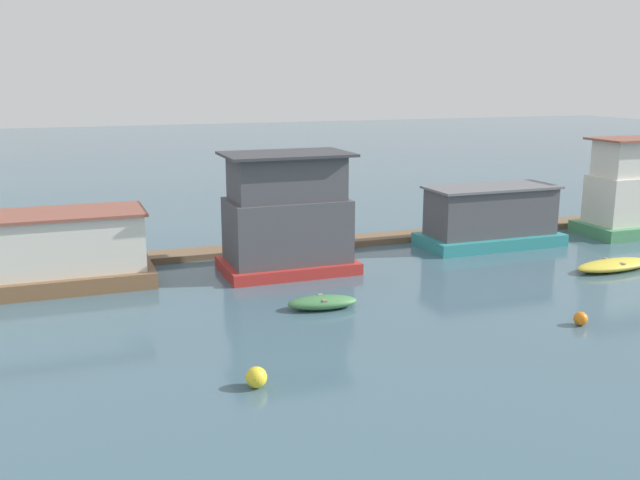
{
  "coord_description": "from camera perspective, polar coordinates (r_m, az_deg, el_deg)",
  "views": [
    {
      "loc": [
        -10.67,
        -29.92,
        8.51
      ],
      "look_at": [
        0.0,
        -1.0,
        1.4
      ],
      "focal_mm": 40.0,
      "sensor_mm": 36.0,
      "label": 1
    }
  ],
  "objects": [
    {
      "name": "houseboat_green",
      "position": [
        42.84,
        24.13,
        3.6
      ],
      "size": [
        6.31,
        3.37,
        5.27
      ],
      "color": "#4C9360",
      "rests_on": "ground_plane"
    },
    {
      "name": "houseboat_teal",
      "position": [
        37.44,
        13.48,
        1.73
      ],
      "size": [
        7.26,
        3.33,
        3.07
      ],
      "color": "teal",
      "rests_on": "ground_plane"
    },
    {
      "name": "houseboat_brown",
      "position": [
        31.25,
        -19.6,
        -0.81
      ],
      "size": [
        6.82,
        3.84,
        3.1
      ],
      "color": "brown",
      "rests_on": "ground_plane"
    },
    {
      "name": "dock_walkway",
      "position": [
        35.91,
        -2.39,
        -0.49
      ],
      "size": [
        51.0,
        1.66,
        0.3
      ],
      "primitive_type": "cube",
      "color": "brown",
      "rests_on": "ground_plane"
    },
    {
      "name": "dinghy_yellow",
      "position": [
        34.58,
        22.46,
        -1.86
      ],
      "size": [
        4.17,
        1.62,
        0.48
      ],
      "color": "yellow",
      "rests_on": "ground_plane"
    },
    {
      "name": "buoy_orange",
      "position": [
        26.63,
        20.13,
        -5.93
      ],
      "size": [
        0.48,
        0.48,
        0.48
      ],
      "primitive_type": "sphere",
      "color": "orange",
      "rests_on": "ground_plane"
    },
    {
      "name": "buoy_yellow",
      "position": [
        20.32,
        -5.11,
        -10.89
      ],
      "size": [
        0.61,
        0.61,
        0.61
      ],
      "primitive_type": "sphere",
      "color": "yellow",
      "rests_on": "ground_plane"
    },
    {
      "name": "mooring_post_near_left",
      "position": [
        35.72,
        2.51,
        0.73
      ],
      "size": [
        0.32,
        0.32,
        1.87
      ],
      "primitive_type": "cylinder",
      "color": "brown",
      "rests_on": "ground_plane"
    },
    {
      "name": "houseboat_red",
      "position": [
        31.44,
        -2.67,
        1.85
      ],
      "size": [
        5.8,
        3.75,
        5.28
      ],
      "color": "red",
      "rests_on": "ground_plane"
    },
    {
      "name": "ground_plane",
      "position": [
        32.89,
        -0.6,
        -2.01
      ],
      "size": [
        200.0,
        200.0,
        0.0
      ],
      "primitive_type": "plane",
      "color": "#426070"
    },
    {
      "name": "dinghy_green",
      "position": [
        26.74,
        0.19,
        -5.01
      ],
      "size": [
        2.76,
        1.43,
        0.49
      ],
      "color": "#47844C",
      "rests_on": "ground_plane"
    }
  ]
}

